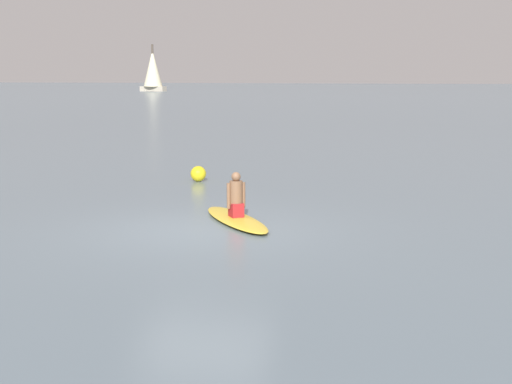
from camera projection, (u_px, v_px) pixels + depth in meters
ground_plane at (203, 231)px, 14.10m from camera, size 400.00×400.00×0.00m
surfboard at (236, 219)px, 14.92m from camera, size 2.86×2.27×0.11m
person_paddler at (236, 197)px, 14.85m from camera, size 0.38×0.37×0.91m
sailboat_near_left at (153, 69)px, 120.56m from camera, size 3.62×4.54×7.55m
buoy_marker at (198, 174)px, 20.48m from camera, size 0.43×0.43×0.43m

